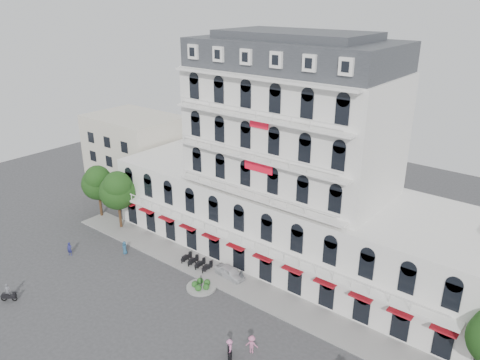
% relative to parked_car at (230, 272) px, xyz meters
% --- Properties ---
extents(ground, '(120.00, 120.00, 0.00)m').
position_rel_parked_car_xyz_m(ground, '(1.93, -9.50, -0.65)').
color(ground, '#38383A').
rests_on(ground, ground).
extents(sidewalk, '(53.00, 4.00, 0.16)m').
position_rel_parked_car_xyz_m(sidewalk, '(1.93, -0.50, -0.57)').
color(sidewalk, gray).
rests_on(sidewalk, ground).
extents(main_building, '(45.00, 15.00, 25.80)m').
position_rel_parked_car_xyz_m(main_building, '(1.93, 8.50, 9.31)').
color(main_building, silver).
rests_on(main_building, ground).
extents(flank_building_west, '(14.00, 10.00, 12.00)m').
position_rel_parked_car_xyz_m(flank_building_west, '(-28.07, 10.50, 5.35)').
color(flank_building_west, beige).
rests_on(flank_building_west, ground).
extents(traffic_island, '(3.20, 3.20, 1.60)m').
position_rel_parked_car_xyz_m(traffic_island, '(-1.07, -3.50, -0.39)').
color(traffic_island, gray).
rests_on(traffic_island, ground).
extents(parked_scooter_row, '(4.40, 1.80, 1.10)m').
position_rel_parked_car_xyz_m(parked_scooter_row, '(-4.42, -0.70, -0.65)').
color(parked_scooter_row, black).
rests_on(parked_scooter_row, ground).
extents(tree_west_outer, '(4.50, 4.48, 7.76)m').
position_rel_parked_car_xyz_m(tree_west_outer, '(-24.02, 0.48, 4.70)').
color(tree_west_outer, '#382314').
rests_on(tree_west_outer, ground).
extents(tree_west_inner, '(4.76, 4.76, 8.25)m').
position_rel_parked_car_xyz_m(tree_west_inner, '(-19.02, -0.02, 5.04)').
color(tree_west_inner, '#382314').
rests_on(tree_west_inner, ground).
extents(parked_car, '(3.93, 1.87, 1.30)m').
position_rel_parked_car_xyz_m(parked_car, '(0.00, 0.00, 0.00)').
color(parked_car, silver).
rests_on(parked_car, ground).
extents(rider_west, '(1.41, 1.21, 2.02)m').
position_rel_parked_car_xyz_m(rider_west, '(-14.91, -17.43, 0.23)').
color(rider_west, black).
rests_on(rider_west, ground).
extents(rider_center, '(1.26, 1.36, 1.97)m').
position_rel_parked_car_xyz_m(rider_center, '(7.95, -9.58, 0.37)').
color(rider_center, black).
rests_on(rider_center, ground).
extents(pedestrian_left, '(0.89, 0.69, 1.62)m').
position_rel_parked_car_xyz_m(pedestrian_left, '(-13.23, -3.99, 0.16)').
color(pedestrian_left, '#265273').
rests_on(pedestrian_left, ground).
extents(pedestrian_mid, '(0.95, 0.53, 1.54)m').
position_rel_parked_car_xyz_m(pedestrian_mid, '(1.67, 0.00, 0.12)').
color(pedestrian_mid, slate).
rests_on(pedestrian_mid, ground).
extents(pedestrian_right, '(1.28, 1.01, 1.73)m').
position_rel_parked_car_xyz_m(pedestrian_right, '(8.99, -7.82, 0.22)').
color(pedestrian_right, '#BF658D').
rests_on(pedestrian_right, ground).
extents(pedestrian_far, '(0.73, 0.63, 1.69)m').
position_rel_parked_car_xyz_m(pedestrian_far, '(-18.07, -8.37, 0.20)').
color(pedestrian_far, navy).
rests_on(pedestrian_far, ground).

